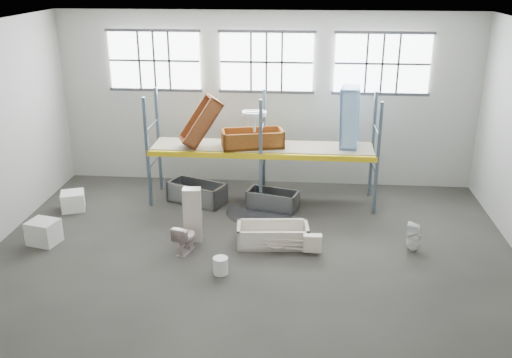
# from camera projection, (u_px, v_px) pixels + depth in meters

# --- Properties ---
(floor) EXTENTS (12.00, 10.00, 0.10)m
(floor) POSITION_uv_depth(u_px,v_px,m) (250.00, 264.00, 12.49)
(floor) COLOR #44413B
(floor) RESTS_ON ground
(ceiling) EXTENTS (12.00, 10.00, 0.10)m
(ceiling) POSITION_uv_depth(u_px,v_px,m) (249.00, 27.00, 10.67)
(ceiling) COLOR silver
(ceiling) RESTS_ON ground
(wall_back) EXTENTS (12.00, 0.10, 5.00)m
(wall_back) POSITION_uv_depth(u_px,v_px,m) (267.00, 100.00, 16.28)
(wall_back) COLOR #AFAEA3
(wall_back) RESTS_ON ground
(wall_front) EXTENTS (12.00, 0.10, 5.00)m
(wall_front) POSITION_uv_depth(u_px,v_px,m) (210.00, 286.00, 6.88)
(wall_front) COLOR #B6B5A9
(wall_front) RESTS_ON ground
(window_left) EXTENTS (2.60, 0.04, 1.60)m
(window_left) POSITION_uv_depth(u_px,v_px,m) (154.00, 60.00, 16.04)
(window_left) COLOR white
(window_left) RESTS_ON wall_back
(window_mid) EXTENTS (2.60, 0.04, 1.60)m
(window_mid) POSITION_uv_depth(u_px,v_px,m) (267.00, 62.00, 15.79)
(window_mid) COLOR white
(window_mid) RESTS_ON wall_back
(window_right) EXTENTS (2.60, 0.04, 1.60)m
(window_right) POSITION_uv_depth(u_px,v_px,m) (382.00, 64.00, 15.53)
(window_right) COLOR white
(window_right) RESTS_ON wall_back
(rack_upright_la) EXTENTS (0.08, 0.08, 3.00)m
(rack_upright_la) POSITION_uv_depth(u_px,v_px,m) (147.00, 153.00, 14.88)
(rack_upright_la) COLOR slate
(rack_upright_la) RESTS_ON floor
(rack_upright_lb) EXTENTS (0.08, 0.08, 3.00)m
(rack_upright_lb) POSITION_uv_depth(u_px,v_px,m) (159.00, 140.00, 16.00)
(rack_upright_lb) COLOR slate
(rack_upright_lb) RESTS_ON floor
(rack_upright_ma) EXTENTS (0.08, 0.08, 3.00)m
(rack_upright_ma) POSITION_uv_depth(u_px,v_px,m) (261.00, 156.00, 14.64)
(rack_upright_ma) COLOR slate
(rack_upright_ma) RESTS_ON floor
(rack_upright_mb) EXTENTS (0.08, 0.08, 3.00)m
(rack_upright_mb) POSITION_uv_depth(u_px,v_px,m) (264.00, 143.00, 15.76)
(rack_upright_mb) COLOR slate
(rack_upright_mb) RESTS_ON floor
(rack_upright_ra) EXTENTS (0.08, 0.08, 3.00)m
(rack_upright_ra) POSITION_uv_depth(u_px,v_px,m) (378.00, 159.00, 14.40)
(rack_upright_ra) COLOR slate
(rack_upright_ra) RESTS_ON floor
(rack_upright_rb) EXTENTS (0.08, 0.08, 3.00)m
(rack_upright_rb) POSITION_uv_depth(u_px,v_px,m) (373.00, 145.00, 15.52)
(rack_upright_rb) COLOR slate
(rack_upright_rb) RESTS_ON floor
(rack_beam_front) EXTENTS (6.00, 0.10, 0.14)m
(rack_beam_front) POSITION_uv_depth(u_px,v_px,m) (261.00, 156.00, 14.64)
(rack_beam_front) COLOR yellow
(rack_beam_front) RESTS_ON floor
(rack_beam_back) EXTENTS (6.00, 0.10, 0.14)m
(rack_beam_back) POSITION_uv_depth(u_px,v_px,m) (264.00, 143.00, 15.76)
(rack_beam_back) COLOR yellow
(rack_beam_back) RESTS_ON floor
(shelf_deck) EXTENTS (5.90, 1.10, 0.03)m
(shelf_deck) POSITION_uv_depth(u_px,v_px,m) (262.00, 146.00, 15.17)
(shelf_deck) COLOR gray
(shelf_deck) RESTS_ON floor
(wet_patch) EXTENTS (1.80, 1.80, 0.00)m
(wet_patch) POSITION_uv_depth(u_px,v_px,m) (260.00, 212.00, 14.99)
(wet_patch) COLOR black
(wet_patch) RESTS_ON floor
(bathtub_beige) EXTENTS (1.73, 0.93, 0.49)m
(bathtub_beige) POSITION_uv_depth(u_px,v_px,m) (273.00, 235.00, 13.19)
(bathtub_beige) COLOR beige
(bathtub_beige) RESTS_ON floor
(cistern_spare) EXTENTS (0.42, 0.21, 0.40)m
(cistern_spare) POSITION_uv_depth(u_px,v_px,m) (312.00, 243.00, 12.73)
(cistern_spare) COLOR beige
(cistern_spare) RESTS_ON bathtub_beige
(sink_in_tub) EXTENTS (0.49, 0.49, 0.14)m
(sink_in_tub) POSITION_uv_depth(u_px,v_px,m) (276.00, 246.00, 12.85)
(sink_in_tub) COLOR #F2DBCE
(sink_in_tub) RESTS_ON bathtub_beige
(toilet_beige) EXTENTS (0.55, 0.76, 0.69)m
(toilet_beige) POSITION_uv_depth(u_px,v_px,m) (185.00, 238.00, 12.82)
(toilet_beige) COLOR beige
(toilet_beige) RESTS_ON floor
(cistern_tall) EXTENTS (0.45, 0.32, 1.32)m
(cistern_tall) POSITION_uv_depth(u_px,v_px,m) (193.00, 215.00, 13.26)
(cistern_tall) COLOR beige
(cistern_tall) RESTS_ON floor
(toilet_white) EXTENTS (0.40, 0.39, 0.70)m
(toilet_white) POSITION_uv_depth(u_px,v_px,m) (414.00, 237.00, 12.84)
(toilet_white) COLOR white
(toilet_white) RESTS_ON floor
(steel_tub_left) EXTENTS (1.70, 1.26, 0.57)m
(steel_tub_left) POSITION_uv_depth(u_px,v_px,m) (197.00, 193.00, 15.52)
(steel_tub_left) COLOR #A8ABAF
(steel_tub_left) RESTS_ON floor
(steel_tub_right) EXTENTS (1.45, 0.96, 0.49)m
(steel_tub_right) POSITION_uv_depth(u_px,v_px,m) (273.00, 200.00, 15.16)
(steel_tub_right) COLOR #94969B
(steel_tub_right) RESTS_ON floor
(rust_tub_flat) EXTENTS (1.75, 1.12, 0.46)m
(rust_tub_flat) POSITION_uv_depth(u_px,v_px,m) (252.00, 138.00, 15.02)
(rust_tub_flat) COLOR #8F5018
(rust_tub_flat) RESTS_ON shelf_deck
(rust_tub_tilted) EXTENTS (1.31, 1.04, 1.40)m
(rust_tub_tilted) POSITION_uv_depth(u_px,v_px,m) (201.00, 121.00, 14.85)
(rust_tub_tilted) COLOR brown
(rust_tub_tilted) RESTS_ON shelf_deck
(sink_on_shelf) EXTENTS (0.68, 0.56, 0.56)m
(sink_on_shelf) POSITION_uv_depth(u_px,v_px,m) (254.00, 130.00, 14.75)
(sink_on_shelf) COLOR white
(sink_on_shelf) RESTS_ON rust_tub_flat
(blue_tub_upright) EXTENTS (0.62, 0.82, 1.61)m
(blue_tub_upright) POSITION_uv_depth(u_px,v_px,m) (350.00, 117.00, 14.82)
(blue_tub_upright) COLOR #8AB6E5
(blue_tub_upright) RESTS_ON shelf_deck
(bucket) EXTENTS (0.36, 0.36, 0.37)m
(bucket) POSITION_uv_depth(u_px,v_px,m) (221.00, 266.00, 11.96)
(bucket) COLOR silver
(bucket) RESTS_ON floor
(carton_near) EXTENTS (0.77, 0.70, 0.56)m
(carton_near) POSITION_uv_depth(u_px,v_px,m) (44.00, 232.00, 13.24)
(carton_near) COLOR silver
(carton_near) RESTS_ON floor
(carton_far) EXTENTS (0.76, 0.76, 0.49)m
(carton_far) POSITION_uv_depth(u_px,v_px,m) (73.00, 201.00, 15.07)
(carton_far) COLOR white
(carton_far) RESTS_ON floor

